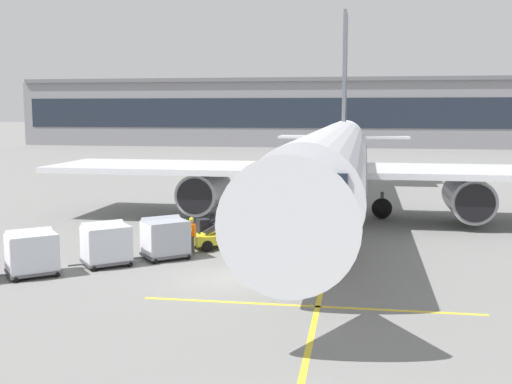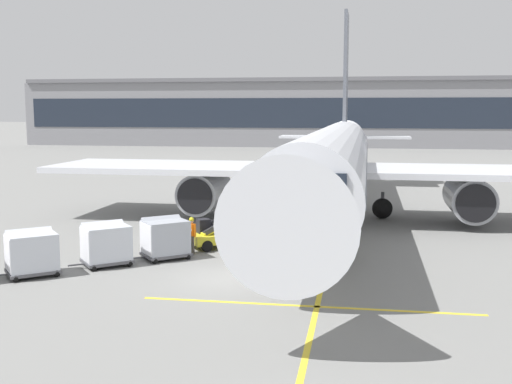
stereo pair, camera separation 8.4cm
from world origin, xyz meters
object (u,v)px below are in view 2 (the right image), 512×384
at_px(ground_crew_by_carts, 162,232).
at_px(belt_loader, 228,229).
at_px(ground_crew_by_loader, 192,233).
at_px(parked_airplane, 333,161).
at_px(safety_cone_engine_keepout, 232,215).
at_px(baggage_cart_lead, 165,237).
at_px(baggage_cart_third, 32,252).
at_px(baggage_cart_second, 106,243).

bearing_deg(ground_crew_by_carts, belt_loader, 32.35).
relative_size(belt_loader, ground_crew_by_loader, 2.90).
xyz_separation_m(parked_airplane, safety_cone_engine_keepout, (-6.15, -1.12, -3.34)).
relative_size(baggage_cart_lead, ground_crew_by_loader, 1.49).
bearing_deg(belt_loader, ground_crew_by_loader, -126.71).
bearing_deg(baggage_cart_third, ground_crew_by_carts, 52.23).
bearing_deg(safety_cone_engine_keepout, baggage_cart_third, -110.96).
relative_size(belt_loader, safety_cone_engine_keepout, 7.69).
bearing_deg(safety_cone_engine_keepout, belt_loader, -79.91).
distance_m(baggage_cart_second, ground_crew_by_carts, 3.37).
relative_size(baggage_cart_third, ground_crew_by_carts, 1.49).
xyz_separation_m(baggage_cart_lead, safety_cone_engine_keepout, (1.00, 10.50, -0.68)).
relative_size(baggage_cart_lead, baggage_cart_second, 1.00).
bearing_deg(ground_crew_by_loader, belt_loader, 53.29).
xyz_separation_m(belt_loader, ground_crew_by_loader, (-1.39, -1.86, 0.14)).
relative_size(baggage_cart_lead, ground_crew_by_carts, 1.49).
distance_m(baggage_cart_lead, ground_crew_by_carts, 1.38).
bearing_deg(safety_cone_engine_keepout, baggage_cart_second, -104.51).
height_order(parked_airplane, belt_loader, parked_airplane).
height_order(baggage_cart_third, safety_cone_engine_keepout, baggage_cart_third).
relative_size(belt_loader, ground_crew_by_carts, 2.90).
xyz_separation_m(ground_crew_by_carts, safety_cone_engine_keepout, (1.54, 9.23, -0.68)).
height_order(belt_loader, safety_cone_engine_keepout, belt_loader).
distance_m(belt_loader, ground_crew_by_carts, 3.39).
height_order(parked_airplane, baggage_cart_third, parked_airplane).
height_order(ground_crew_by_loader, ground_crew_by_carts, same).
xyz_separation_m(baggage_cart_third, safety_cone_engine_keepout, (5.49, 14.34, -0.68)).
relative_size(parked_airplane, baggage_cart_third, 17.87).
bearing_deg(belt_loader, baggage_cart_third, -134.57).
xyz_separation_m(baggage_cart_lead, baggage_cart_third, (-4.49, -3.83, 0.00)).
distance_m(parked_airplane, baggage_cart_third, 19.53).
height_order(baggage_cart_third, ground_crew_by_carts, baggage_cart_third).
bearing_deg(baggage_cart_third, parked_airplane, 53.02).
height_order(parked_airplane, safety_cone_engine_keepout, parked_airplane).
distance_m(parked_airplane, ground_crew_by_loader, 12.41).
relative_size(belt_loader, baggage_cart_third, 1.94).
xyz_separation_m(baggage_cart_lead, ground_crew_by_carts, (-0.54, 1.27, -0.00)).
bearing_deg(baggage_cart_second, parked_airplane, 55.05).
relative_size(parked_airplane, baggage_cart_lead, 17.87).
height_order(baggage_cart_second, ground_crew_by_loader, baggage_cart_second).
height_order(parked_airplane, ground_crew_by_loader, parked_airplane).
xyz_separation_m(belt_loader, safety_cone_engine_keepout, (-1.32, 7.42, -0.54)).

